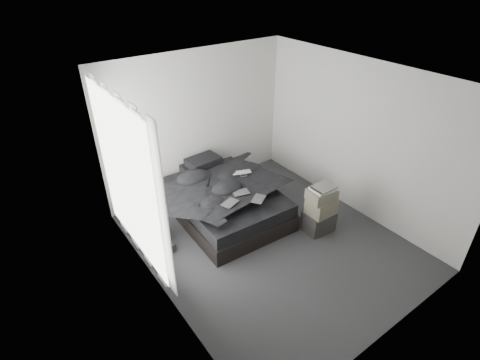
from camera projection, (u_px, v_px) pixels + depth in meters
floor at (270, 242)px, 5.93m from camera, size 3.60×4.20×0.01m
ceiling at (278, 79)px, 4.57m from camera, size 3.60×4.20×0.01m
wall_back at (197, 123)px, 6.70m from camera, size 3.60×0.01×2.60m
wall_front at (407, 254)px, 3.80m from camera, size 3.60×0.01×2.60m
wall_left at (155, 216)px, 4.35m from camera, size 0.01×4.20×2.60m
wall_right at (357, 139)px, 6.15m from camera, size 0.01×4.20×2.60m
window_left at (127, 179)px, 4.95m from camera, size 0.02×2.00×2.30m
curtain_left at (131, 183)px, 5.01m from camera, size 0.06×2.12×2.48m
bed at (226, 208)px, 6.46m from camera, size 1.65×2.12×0.28m
mattress at (225, 196)px, 6.33m from camera, size 1.58×2.06×0.22m
duvet at (227, 186)px, 6.17m from camera, size 1.59×1.82×0.24m
pillow_lower at (200, 168)px, 6.78m from camera, size 0.64×0.45×0.14m
pillow_upper at (203, 161)px, 6.73m from camera, size 0.60×0.43×0.13m
laptop at (242, 170)px, 6.35m from camera, size 0.38×0.31×0.03m
comic_a at (230, 199)px, 5.63m from camera, size 0.30×0.25×0.01m
comic_b at (241, 188)px, 5.88m from camera, size 0.29×0.23×0.01m
comic_c at (259, 194)px, 5.72m from camera, size 0.31×0.28×0.01m
side_stand at (157, 223)px, 5.81m from camera, size 0.41×0.41×0.65m
papers at (155, 206)px, 5.63m from camera, size 0.25×0.19×0.01m
floor_books at (168, 247)px, 5.71m from camera, size 0.17×0.22×0.14m
box_lower at (318, 221)px, 6.10m from camera, size 0.49×0.40×0.34m
box_mid at (321, 206)px, 5.94m from camera, size 0.44×0.35×0.26m
box_upper at (322, 195)px, 5.82m from camera, size 0.45×0.38×0.18m
art_book_white at (323, 189)px, 5.77m from camera, size 0.37×0.31×0.04m
art_book_snake at (324, 187)px, 5.75m from camera, size 0.34×0.28×0.03m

